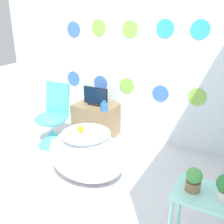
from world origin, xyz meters
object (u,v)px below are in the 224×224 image
object	(u,v)px
chair	(52,127)
bathtub	(87,155)
potted_plant_left	(194,179)
vase	(104,107)
tv	(95,97)

from	to	relation	value
chair	bathtub	bearing A→B (deg)	-26.90
potted_plant_left	bathtub	bearing A→B (deg)	160.05
chair	vase	bearing A→B (deg)	31.56
bathtub	vase	bearing A→B (deg)	106.71
bathtub	tv	world-z (taller)	tv
tv	vase	bearing A→B (deg)	-33.54
bathtub	tv	distance (m)	1.12
bathtub	vase	size ratio (longest dim) A/B	6.50
tv	potted_plant_left	size ratio (longest dim) A/B	2.19
tv	potted_plant_left	bearing A→B (deg)	-39.81
bathtub	potted_plant_left	bearing A→B (deg)	-19.95
vase	potted_plant_left	distance (m)	1.91
chair	tv	world-z (taller)	chair
bathtub	chair	xyz separation A→B (m)	(-0.85, 0.43, -0.02)
tv	potted_plant_left	distance (m)	2.18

